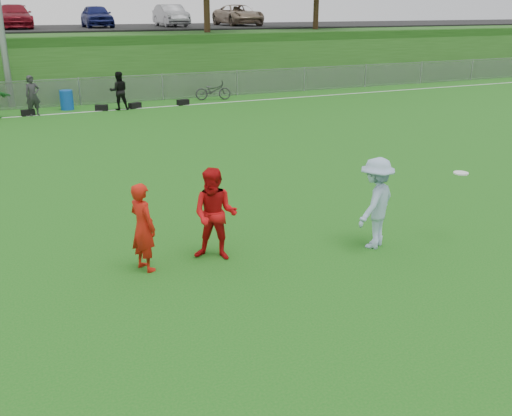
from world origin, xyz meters
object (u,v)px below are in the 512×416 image
player_red_left (143,227)px  player_red_center (215,215)px  recycling_bin (67,100)px  frisbee (461,173)px  bicycle (213,91)px  player_blue (376,203)px

player_red_left → player_red_center: bearing=-116.3°
recycling_bin → player_red_center: bearing=-88.1°
frisbee → bicycle: 19.13m
player_blue → bicycle: player_blue is taller
player_red_center → bicycle: 19.05m
player_blue → frisbee: (1.66, -0.39, 0.51)m
recycling_bin → frisbee: bearing=-74.5°
bicycle → player_red_left: bearing=168.6°
bicycle → player_red_center: bearing=172.4°
recycling_bin → player_blue: bearing=-79.0°
frisbee → player_red_center: bearing=166.8°
frisbee → recycling_bin: 19.77m
player_red_left → player_red_center: size_ratio=0.93×
player_red_left → frisbee: player_red_left is taller
player_red_center → frisbee: 4.82m
recycling_bin → bicycle: size_ratio=0.49×
player_blue → frisbee: bearing=134.9°
player_blue → recycling_bin: bearing=-110.8°
player_red_center → player_blue: (3.00, -0.70, 0.02)m
player_red_left → frisbee: bearing=-124.1°
player_red_left → frisbee: (5.98, -1.17, 0.59)m
player_blue → bicycle: (3.41, 18.64, -0.43)m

